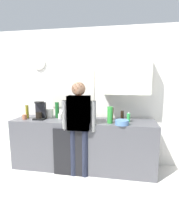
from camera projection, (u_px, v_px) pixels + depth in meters
ground_plane at (79, 175)px, 3.15m from camera, size 8.00×8.00×0.00m
kitchen_counter at (83, 144)px, 3.36m from camera, size 2.57×0.64×0.92m
dishwasher_panel at (69, 153)px, 3.08m from camera, size 0.56×0.02×0.82m
back_wall_assembly at (92, 94)px, 3.58m from camera, size 4.17×0.42×2.60m
coffee_maker at (40, 111)px, 3.35m from camera, size 0.20×0.20×0.33m
bottle_red_vinegar at (44, 111)px, 3.62m from camera, size 0.06×0.06×0.22m
bottle_clear_soda at (110, 115)px, 3.02m from camera, size 0.09×0.09×0.28m
bottle_dark_sauce at (122, 116)px, 3.21m from camera, size 0.06×0.06×0.18m
bottle_green_wine at (57, 110)px, 3.47m from camera, size 0.07×0.07×0.30m
bottle_amber_beer at (112, 114)px, 3.28m from camera, size 0.06×0.06×0.23m
bottle_olive_oil at (27, 112)px, 3.44m from camera, size 0.06×0.06×0.25m
cup_yellow_cup at (72, 118)px, 3.27m from camera, size 0.07×0.07×0.09m
cup_white_mug at (60, 116)px, 3.38m from camera, size 0.08×0.08×0.10m
cup_terracotta_mug at (25, 117)px, 3.34m from camera, size 0.08×0.08×0.09m
mixing_bowl at (122, 122)px, 2.92m from camera, size 0.22×0.22×0.08m
dish_soap at (128, 117)px, 3.13m from camera, size 0.06×0.06×0.18m
storage_canister at (50, 113)px, 3.50m from camera, size 0.14×0.14×0.17m
person_at_sink at (79, 122)px, 2.99m from camera, size 0.57×0.22×1.60m
person_guest at (79, 122)px, 2.99m from camera, size 0.57×0.22×1.60m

